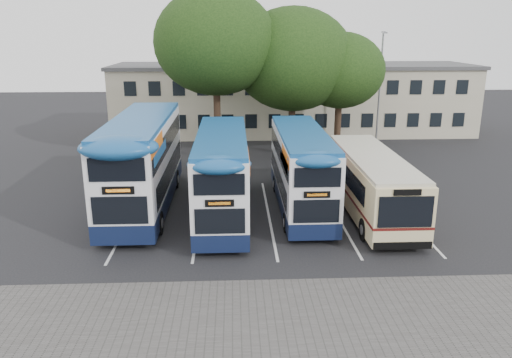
{
  "coord_description": "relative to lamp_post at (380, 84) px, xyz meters",
  "views": [
    {
      "loc": [
        -5.49,
        -19.02,
        9.1
      ],
      "look_at": [
        -4.4,
        5.0,
        1.93
      ],
      "focal_mm": 35.0,
      "sensor_mm": 36.0,
      "label": 1
    }
  ],
  "objects": [
    {
      "name": "tree_left",
      "position": [
        -12.65,
        -3.52,
        3.24
      ],
      "size": [
        8.49,
        8.49,
        11.95
      ],
      "color": "black",
      "rests_on": "ground"
    },
    {
      "name": "bay_lines",
      "position": [
        -9.75,
        -14.97,
        -5.08
      ],
      "size": [
        14.12,
        11.0,
        0.01
      ],
      "color": "silver",
      "rests_on": "ground"
    },
    {
      "name": "bus_dd_right",
      "position": [
        -7.98,
        -13.98,
        -2.79
      ],
      "size": [
        2.43,
        10.0,
        4.17
      ],
      "color": "#101A3B",
      "rests_on": "ground"
    },
    {
      "name": "bus_dd_left",
      "position": [
        -16.27,
        -13.42,
        -2.42
      ],
      "size": [
        2.81,
        11.59,
        4.83
      ],
      "color": "#101A3B",
      "rests_on": "ground"
    },
    {
      "name": "bus_single",
      "position": [
        -4.48,
        -14.81,
        -3.33
      ],
      "size": [
        2.65,
        10.41,
        3.11
      ],
      "color": "beige",
      "rests_on": "ground"
    },
    {
      "name": "bus_dd_mid",
      "position": [
        -12.1,
        -14.95,
        -2.73
      ],
      "size": [
        2.49,
        10.27,
        4.28
      ],
      "color": "#101A3B",
      "rests_on": "ground"
    },
    {
      "name": "depot_building",
      "position": [
        -6.0,
        7.02,
        -1.93
      ],
      "size": [
        32.4,
        8.4,
        6.2
      ],
      "color": "#B6B093",
      "rests_on": "ground"
    },
    {
      "name": "ground",
      "position": [
        -6.0,
        -19.97,
        -5.08
      ],
      "size": [
        120.0,
        120.0,
        0.0
      ],
      "primitive_type": "plane",
      "color": "black",
      "rests_on": "ground"
    },
    {
      "name": "lamp_post",
      "position": [
        0.0,
        0.0,
        0.0
      ],
      "size": [
        0.25,
        1.05,
        9.06
      ],
      "color": "gray",
      "rests_on": "ground"
    },
    {
      "name": "paving_strip",
      "position": [
        -8.0,
        -24.97,
        -5.08
      ],
      "size": [
        40.0,
        6.0,
        0.01
      ],
      "primitive_type": "cube",
      "color": "#595654",
      "rests_on": "ground"
    },
    {
      "name": "tree_mid",
      "position": [
        -7.13,
        -2.07,
        2.02
      ],
      "size": [
        8.75,
        8.75,
        10.83
      ],
      "color": "black",
      "rests_on": "ground"
    },
    {
      "name": "tree_right",
      "position": [
        -3.65,
        -2.13,
        1.21
      ],
      "size": [
        6.49,
        6.49,
        9.07
      ],
      "color": "black",
      "rests_on": "ground"
    }
  ]
}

